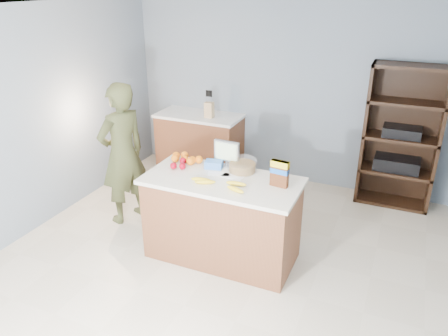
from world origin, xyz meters
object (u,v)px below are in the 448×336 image
at_px(person, 123,154).
at_px(tv, 227,152).
at_px(shelving_unit, 401,139).
at_px(cereal_box, 280,172).
at_px(counter_peninsula, 222,222).

distance_m(person, tv, 1.32).
bearing_deg(person, shelving_unit, 140.52).
relative_size(tv, cereal_box, 1.09).
distance_m(shelving_unit, person, 3.43).
bearing_deg(shelving_unit, tv, -133.20).
distance_m(counter_peninsula, tv, 0.72).
xyz_separation_m(person, cereal_box, (1.94, -0.20, 0.21)).
relative_size(counter_peninsula, person, 0.92).
bearing_deg(counter_peninsula, tv, 105.13).
distance_m(tv, cereal_box, 0.69).
bearing_deg(counter_peninsula, shelving_unit, 52.89).
xyz_separation_m(person, tv, (1.30, 0.04, 0.22)).
xyz_separation_m(shelving_unit, cereal_box, (-0.99, -1.98, 0.19)).
height_order(shelving_unit, tv, shelving_unit).
bearing_deg(shelving_unit, person, -148.80).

